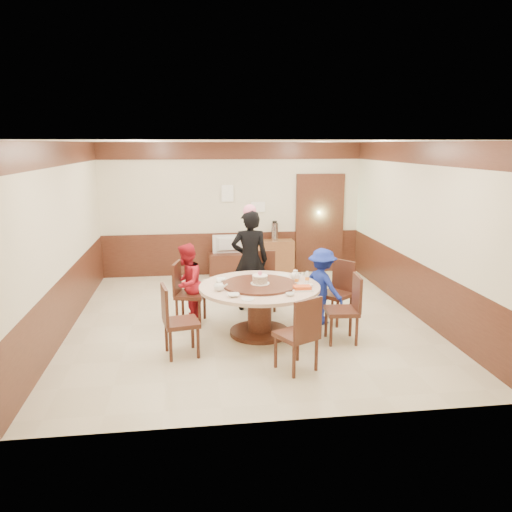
{
  "coord_description": "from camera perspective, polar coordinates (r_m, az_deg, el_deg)",
  "views": [
    {
      "loc": [
        -0.88,
        -7.53,
        2.76
      ],
      "look_at": [
        0.09,
        -0.21,
        1.1
      ],
      "focal_mm": 35.0,
      "sensor_mm": 36.0,
      "label": 1
    }
  ],
  "objects": [
    {
      "name": "notice_right",
      "position": [
        10.66,
        0.24,
        5.62
      ],
      "size": [
        0.3,
        0.0,
        0.22
      ],
      "primitive_type": "cube",
      "color": "white",
      "rests_on": "room"
    },
    {
      "name": "tv_stand",
      "position": [
        10.61,
        -3.07,
        -1.02
      ],
      "size": [
        0.85,
        0.45,
        0.5
      ],
      "primitive_type": "cube",
      "color": "#421F14",
      "rests_on": "ground"
    },
    {
      "name": "bowl_1",
      "position": [
        6.8,
        3.9,
        -4.4
      ],
      "size": [
        0.12,
        0.12,
        0.04
      ],
      "primitive_type": "imported",
      "color": "white",
      "rests_on": "banquet_table"
    },
    {
      "name": "person_blue",
      "position": [
        7.85,
        7.56,
        -3.44
      ],
      "size": [
        0.8,
        0.89,
        1.19
      ],
      "primitive_type": "imported",
      "rotation": [
        0.0,
        0.0,
        2.17
      ],
      "color": "navy",
      "rests_on": "ground"
    },
    {
      "name": "room",
      "position": [
        7.78,
        -0.79,
        0.19
      ],
      "size": [
        6.0,
        6.04,
        2.84
      ],
      "color": "beige",
      "rests_on": "ground"
    },
    {
      "name": "television",
      "position": [
        10.51,
        -3.1,
        1.34
      ],
      "size": [
        0.68,
        0.12,
        0.39
      ],
      "primitive_type": "imported",
      "rotation": [
        0.0,
        0.0,
        3.18
      ],
      "color": "gray",
      "rests_on": "tv_stand"
    },
    {
      "name": "shrimp_platter",
      "position": [
        7.06,
        5.31,
        -3.69
      ],
      "size": [
        0.3,
        0.2,
        0.06
      ],
      "color": "white",
      "rests_on": "banquet_table"
    },
    {
      "name": "chair_1",
      "position": [
        8.55,
        0.86,
        -4.01
      ],
      "size": [
        0.49,
        0.49,
        0.97
      ],
      "rotation": [
        0.0,
        0.0,
        3.03
      ],
      "color": "#421F14",
      "rests_on": "ground"
    },
    {
      "name": "person_standing",
      "position": [
        8.37,
        -0.71,
        -0.49
      ],
      "size": [
        0.63,
        0.43,
        1.71
      ],
      "primitive_type": "imported",
      "rotation": [
        0.0,
        0.0,
        3.11
      ],
      "color": "black",
      "rests_on": "ground"
    },
    {
      "name": "person_red",
      "position": [
        7.88,
        -7.92,
        -3.14
      ],
      "size": [
        0.63,
        0.72,
        1.26
      ],
      "primitive_type": "imported",
      "rotation": [
        0.0,
        0.0,
        4.44
      ],
      "color": "#AC1724",
      "rests_on": "ground"
    },
    {
      "name": "bowl_3",
      "position": [
        7.23,
        6.02,
        -3.37
      ],
      "size": [
        0.13,
        0.13,
        0.04
      ],
      "primitive_type": "imported",
      "color": "white",
      "rests_on": "banquet_table"
    },
    {
      "name": "birthday_cake",
      "position": [
        7.24,
        0.46,
        -2.68
      ],
      "size": [
        0.28,
        0.28,
        0.19
      ],
      "color": "white",
      "rests_on": "banquet_table"
    },
    {
      "name": "saucer_far",
      "position": [
        7.82,
        3.18,
        -2.21
      ],
      "size": [
        0.18,
        0.18,
        0.01
      ],
      "primitive_type": "cylinder",
      "color": "white",
      "rests_on": "banquet_table"
    },
    {
      "name": "chair_0",
      "position": [
        8.02,
        9.11,
        -5.32
      ],
      "size": [
        0.62,
        0.62,
        0.97
      ],
      "rotation": [
        0.0,
        0.0,
        2.23
      ],
      "color": "#421F14",
      "rests_on": "ground"
    },
    {
      "name": "chair_2",
      "position": [
        7.96,
        -7.62,
        -5.41
      ],
      "size": [
        0.54,
        0.53,
        0.97
      ],
      "rotation": [
        0.0,
        0.0,
        4.47
      ],
      "color": "#421F14",
      "rests_on": "ground"
    },
    {
      "name": "bottle_1",
      "position": [
        7.41,
        5.87,
        -2.49
      ],
      "size": [
        0.06,
        0.06,
        0.16
      ],
      "primitive_type": "cylinder",
      "color": "white",
      "rests_on": "banquet_table"
    },
    {
      "name": "saucer_near",
      "position": [
        6.62,
        -0.96,
        -4.95
      ],
      "size": [
        0.18,
        0.18,
        0.01
      ],
      "primitive_type": "cylinder",
      "color": "white",
      "rests_on": "banquet_table"
    },
    {
      "name": "banquet_table",
      "position": [
        7.33,
        0.41,
        -5.01
      ],
      "size": [
        1.76,
        1.76,
        0.78
      ],
      "color": "#421F14",
      "rests_on": "ground"
    },
    {
      "name": "bowl_0",
      "position": [
        7.53,
        -4.01,
        -2.69
      ],
      "size": [
        0.16,
        0.16,
        0.04
      ],
      "primitive_type": "imported",
      "color": "white",
      "rests_on": "banquet_table"
    },
    {
      "name": "teapot_left",
      "position": [
        7.02,
        -4.27,
        -3.5
      ],
      "size": [
        0.17,
        0.15,
        0.13
      ],
      "primitive_type": "ellipsoid",
      "color": "white",
      "rests_on": "banquet_table"
    },
    {
      "name": "notice_left",
      "position": [
        10.56,
        -3.28,
        7.17
      ],
      "size": [
        0.25,
        0.0,
        0.35
      ],
      "primitive_type": "cube",
      "color": "white",
      "rests_on": "room"
    },
    {
      "name": "teapot_right",
      "position": [
        7.59,
        4.52,
        -2.25
      ],
      "size": [
        0.17,
        0.15,
        0.13
      ],
      "primitive_type": "ellipsoid",
      "color": "white",
      "rests_on": "banquet_table"
    },
    {
      "name": "bottle_0",
      "position": [
        7.32,
        4.67,
        -2.67
      ],
      "size": [
        0.06,
        0.06,
        0.16
      ],
      "primitive_type": "cylinder",
      "color": "white",
      "rests_on": "banquet_table"
    },
    {
      "name": "bowl_2",
      "position": [
        6.75,
        -2.59,
        -4.49
      ],
      "size": [
        0.16,
        0.16,
        0.04
      ],
      "primitive_type": "imported",
      "color": "white",
      "rests_on": "banquet_table"
    },
    {
      "name": "chair_3",
      "position": [
        6.78,
        -8.68,
        -8.72
      ],
      "size": [
        0.52,
        0.52,
        0.97
      ],
      "rotation": [
        0.0,
        0.0,
        4.91
      ],
      "color": "#421F14",
      "rests_on": "ground"
    },
    {
      "name": "thermos",
      "position": [
        10.62,
        2.14,
        2.8
      ],
      "size": [
        0.15,
        0.15,
        0.38
      ],
      "primitive_type": "cylinder",
      "color": "silver",
      "rests_on": "side_cabinet"
    },
    {
      "name": "side_cabinet",
      "position": [
        10.73,
        2.14,
        -0.18
      ],
      "size": [
        0.8,
        0.4,
        0.75
      ],
      "primitive_type": "cube",
      "color": "brown",
      "rests_on": "ground"
    },
    {
      "name": "chair_5",
      "position": [
        7.25,
        9.9,
        -7.31
      ],
      "size": [
        0.48,
        0.47,
        0.97
      ],
      "rotation": [
        0.0,
        0.0,
        7.78
      ],
      "color": "#421F14",
      "rests_on": "ground"
    },
    {
      "name": "chair_4",
      "position": [
        6.31,
        4.73,
        -10.29
      ],
      "size": [
        0.59,
        0.6,
        0.97
      ],
      "rotation": [
        0.0,
        0.0,
        6.77
      ],
      "color": "#421F14",
      "rests_on": "ground"
    }
  ]
}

